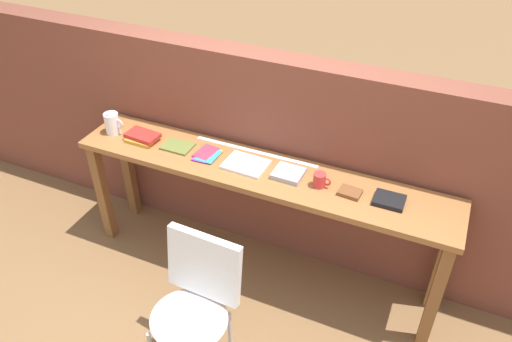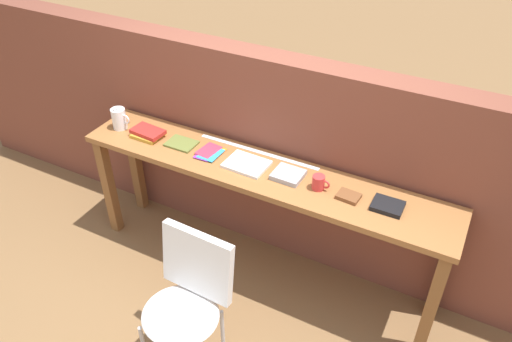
{
  "view_description": "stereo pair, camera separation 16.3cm",
  "coord_description": "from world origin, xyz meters",
  "px_view_note": "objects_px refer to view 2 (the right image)",
  "views": [
    {
      "loc": [
        1.01,
        -2.02,
        2.73
      ],
      "look_at": [
        0.0,
        0.25,
        0.9
      ],
      "focal_mm": 35.0,
      "sensor_mm": 36.0,
      "label": 1
    },
    {
      "loc": [
        1.16,
        -1.95,
        2.73
      ],
      "look_at": [
        0.0,
        0.25,
        0.9
      ],
      "focal_mm": 35.0,
      "sensor_mm": 36.0,
      "label": 2
    }
  ],
  "objects_px": {
    "pitcher_white": "(119,118)",
    "book_stack_leftmost": "(148,133)",
    "mug": "(319,183)",
    "chair_white_moulded": "(187,297)",
    "magazine_cycling": "(181,144)",
    "book_open_centre": "(247,164)",
    "leather_journal_brown": "(348,196)",
    "pamphlet_pile_colourful": "(210,152)",
    "book_repair_rightmost": "(388,206)"
  },
  "relations": [
    {
      "from": "pamphlet_pile_colourful",
      "to": "leather_journal_brown",
      "type": "xyz_separation_m",
      "value": [
        0.96,
        -0.02,
        0.0
      ]
    },
    {
      "from": "pamphlet_pile_colourful",
      "to": "book_repair_rightmost",
      "type": "relative_size",
      "value": 1.14
    },
    {
      "from": "book_open_centre",
      "to": "mug",
      "type": "bearing_deg",
      "value": 1.16
    },
    {
      "from": "pamphlet_pile_colourful",
      "to": "mug",
      "type": "height_order",
      "value": "mug"
    },
    {
      "from": "mug",
      "to": "pitcher_white",
      "type": "bearing_deg",
      "value": -179.87
    },
    {
      "from": "book_stack_leftmost",
      "to": "pamphlet_pile_colourful",
      "type": "xyz_separation_m",
      "value": [
        0.49,
        0.02,
        -0.02
      ]
    },
    {
      "from": "mug",
      "to": "leather_journal_brown",
      "type": "height_order",
      "value": "mug"
    },
    {
      "from": "mug",
      "to": "book_repair_rightmost",
      "type": "distance_m",
      "value": 0.42
    },
    {
      "from": "chair_white_moulded",
      "to": "book_stack_leftmost",
      "type": "xyz_separation_m",
      "value": [
        -0.84,
        0.82,
        0.38
      ]
    },
    {
      "from": "chair_white_moulded",
      "to": "magazine_cycling",
      "type": "height_order",
      "value": "magazine_cycling"
    },
    {
      "from": "book_open_centre",
      "to": "book_repair_rightmost",
      "type": "xyz_separation_m",
      "value": [
        0.91,
        0.01,
        0.0
      ]
    },
    {
      "from": "book_open_centre",
      "to": "leather_journal_brown",
      "type": "distance_m",
      "value": 0.68
    },
    {
      "from": "pitcher_white",
      "to": "chair_white_moulded",
      "type": "bearing_deg",
      "value": -37.12
    },
    {
      "from": "pitcher_white",
      "to": "book_repair_rightmost",
      "type": "bearing_deg",
      "value": 0.64
    },
    {
      "from": "chair_white_moulded",
      "to": "book_repair_rightmost",
      "type": "bearing_deg",
      "value": 44.88
    },
    {
      "from": "pitcher_white",
      "to": "mug",
      "type": "relative_size",
      "value": 1.67
    },
    {
      "from": "leather_journal_brown",
      "to": "book_repair_rightmost",
      "type": "bearing_deg",
      "value": 9.3
    },
    {
      "from": "book_repair_rightmost",
      "to": "book_stack_leftmost",
      "type": "bearing_deg",
      "value": -179.67
    },
    {
      "from": "book_open_centre",
      "to": "mug",
      "type": "xyz_separation_m",
      "value": [
        0.49,
        -0.01,
        0.04
      ]
    },
    {
      "from": "pitcher_white",
      "to": "magazine_cycling",
      "type": "bearing_deg",
      "value": 2.47
    },
    {
      "from": "pitcher_white",
      "to": "book_open_centre",
      "type": "relative_size",
      "value": 0.69
    },
    {
      "from": "book_stack_leftmost",
      "to": "book_repair_rightmost",
      "type": "distance_m",
      "value": 1.68
    },
    {
      "from": "pamphlet_pile_colourful",
      "to": "mug",
      "type": "bearing_deg",
      "value": -1.14
    },
    {
      "from": "mug",
      "to": "leather_journal_brown",
      "type": "distance_m",
      "value": 0.19
    },
    {
      "from": "chair_white_moulded",
      "to": "book_open_centre",
      "type": "height_order",
      "value": "book_open_centre"
    },
    {
      "from": "book_open_centre",
      "to": "leather_journal_brown",
      "type": "xyz_separation_m",
      "value": [
        0.68,
        -0.01,
        0.0
      ]
    },
    {
      "from": "magazine_cycling",
      "to": "pamphlet_pile_colourful",
      "type": "relative_size",
      "value": 1.0
    },
    {
      "from": "pamphlet_pile_colourful",
      "to": "book_open_centre",
      "type": "xyz_separation_m",
      "value": [
        0.28,
        -0.01,
        0.0
      ]
    },
    {
      "from": "chair_white_moulded",
      "to": "mug",
      "type": "height_order",
      "value": "mug"
    },
    {
      "from": "chair_white_moulded",
      "to": "book_stack_leftmost",
      "type": "height_order",
      "value": "book_stack_leftmost"
    },
    {
      "from": "pitcher_white",
      "to": "mug",
      "type": "xyz_separation_m",
      "value": [
        1.5,
        0.0,
        -0.03
      ]
    },
    {
      "from": "chair_white_moulded",
      "to": "pitcher_white",
      "type": "distance_m",
      "value": 1.42
    },
    {
      "from": "chair_white_moulded",
      "to": "book_open_centre",
      "type": "relative_size",
      "value": 3.33
    },
    {
      "from": "magazine_cycling",
      "to": "pitcher_white",
      "type": "bearing_deg",
      "value": -177.7
    },
    {
      "from": "leather_journal_brown",
      "to": "chair_white_moulded",
      "type": "bearing_deg",
      "value": -122.26
    },
    {
      "from": "chair_white_moulded",
      "to": "magazine_cycling",
      "type": "xyz_separation_m",
      "value": [
        -0.57,
        0.84,
        0.36
      ]
    },
    {
      "from": "leather_journal_brown",
      "to": "mug",
      "type": "bearing_deg",
      "value": -175.63
    },
    {
      "from": "book_repair_rightmost",
      "to": "pamphlet_pile_colourful",
      "type": "bearing_deg",
      "value": 179.82
    },
    {
      "from": "pitcher_white",
      "to": "book_stack_leftmost",
      "type": "xyz_separation_m",
      "value": [
        0.24,
        0.0,
        -0.05
      ]
    },
    {
      "from": "chair_white_moulded",
      "to": "mug",
      "type": "distance_m",
      "value": 1.0
    },
    {
      "from": "pitcher_white",
      "to": "book_repair_rightmost",
      "type": "xyz_separation_m",
      "value": [
        1.92,
        0.02,
        -0.06
      ]
    },
    {
      "from": "pamphlet_pile_colourful",
      "to": "mug",
      "type": "xyz_separation_m",
      "value": [
        0.77,
        -0.02,
        0.04
      ]
    },
    {
      "from": "book_open_centre",
      "to": "mug",
      "type": "height_order",
      "value": "mug"
    },
    {
      "from": "chair_white_moulded",
      "to": "leather_journal_brown",
      "type": "height_order",
      "value": "leather_journal_brown"
    },
    {
      "from": "pamphlet_pile_colourful",
      "to": "book_stack_leftmost",
      "type": "bearing_deg",
      "value": -178.14
    },
    {
      "from": "book_stack_leftmost",
      "to": "pamphlet_pile_colourful",
      "type": "relative_size",
      "value": 1.18
    },
    {
      "from": "pitcher_white",
      "to": "book_repair_rightmost",
      "type": "relative_size",
      "value": 1.05
    },
    {
      "from": "book_stack_leftmost",
      "to": "mug",
      "type": "relative_size",
      "value": 2.14
    },
    {
      "from": "pamphlet_pile_colourful",
      "to": "mug",
      "type": "relative_size",
      "value": 1.82
    },
    {
      "from": "leather_journal_brown",
      "to": "book_repair_rightmost",
      "type": "xyz_separation_m",
      "value": [
        0.23,
        0.02,
        0.0
      ]
    }
  ]
}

